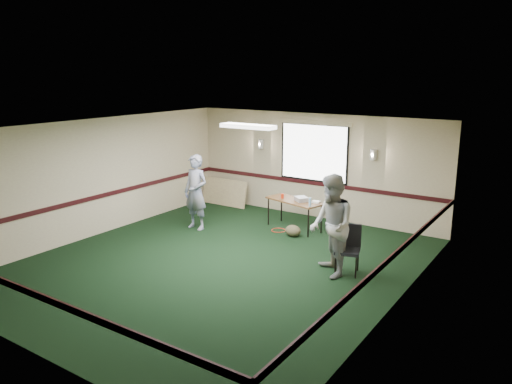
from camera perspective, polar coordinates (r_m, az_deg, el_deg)
The scene contains 13 objects.
ground at distance 10.09m, azimuth -4.14°, elevation -8.10°, with size 8.00×8.00×0.00m, color black.
room_shell at distance 11.33m, azimuth 2.31°, elevation 2.69°, with size 8.00×8.02×8.00m.
folding_table at distance 12.02m, azimuth 4.41°, elevation -1.17°, with size 1.53×0.90×0.72m.
projector at distance 11.91m, azimuth 5.22°, elevation -0.81°, with size 0.31×0.26×0.10m, color #999AA1.
game_console at distance 11.81m, azimuth 6.90°, elevation -1.12°, with size 0.18×0.15×0.05m, color white.
red_cup at distance 12.14m, azimuth 3.04°, elevation -0.47°, with size 0.08×0.08×0.11m, color #A8220B.
water_bottle at distance 11.46m, azimuth 6.20°, elevation -1.17°, with size 0.06×0.06×0.20m, color #7CAACB.
duffel_bag at distance 11.61m, azimuth 4.25°, elevation -4.44°, with size 0.38×0.29×0.27m, color #423925.
cable_coil at distance 12.03m, azimuth 2.59°, elevation -4.39°, with size 0.35×0.35×0.02m, color red.
folded_table at distance 14.23m, azimuth -3.66°, elevation -0.03°, with size 1.46×0.06×0.75m, color #A38264.
conference_chair at distance 9.63m, azimuth 10.49°, elevation -5.95°, with size 0.56×0.58×0.92m.
person_left at distance 12.04m, azimuth -6.89°, elevation -0.02°, with size 0.66×0.43×1.81m, color #445895.
person_right at distance 9.31m, azimuth 8.60°, elevation -3.85°, with size 0.93×0.73×1.92m, color #7B97BF.
Camera 1 is at (5.78, -7.38, 3.74)m, focal length 35.00 mm.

